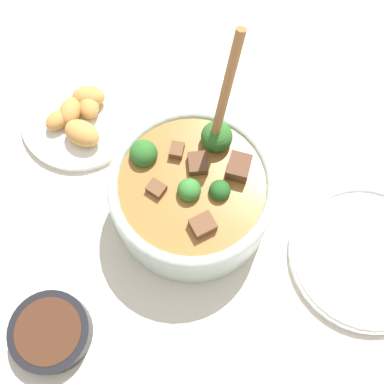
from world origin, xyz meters
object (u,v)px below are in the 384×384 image
object	(u,v)px
condiment_bowl	(50,332)
food_plate	(80,117)
empty_plate	(366,255)
stew_bowl	(192,193)

from	to	relation	value
condiment_bowl	food_plate	bearing A→B (deg)	56.08
empty_plate	food_plate	world-z (taller)	food_plate
empty_plate	stew_bowl	bearing A→B (deg)	131.07
stew_bowl	condiment_bowl	distance (m)	0.26
condiment_bowl	empty_plate	distance (m)	0.45
condiment_bowl	empty_plate	xyz separation A→B (m)	(0.42, -0.14, -0.01)
stew_bowl	food_plate	xyz separation A→B (m)	(-0.07, 0.22, -0.05)
food_plate	stew_bowl	bearing A→B (deg)	-71.70
stew_bowl	condiment_bowl	world-z (taller)	stew_bowl
stew_bowl	condiment_bowl	size ratio (longest dim) A/B	2.59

